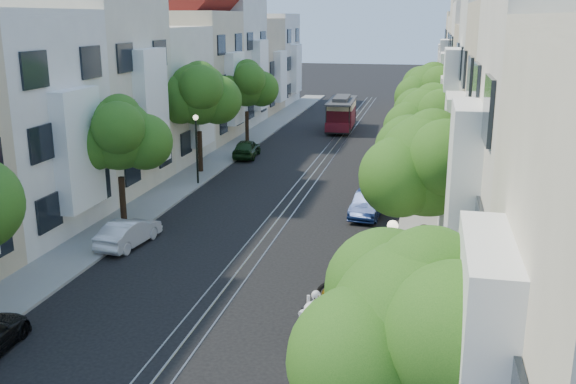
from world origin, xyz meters
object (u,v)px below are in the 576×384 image
Objects in this scene: parked_car_e_far at (398,180)px; sportbike_rider at (314,312)px; tree_e_b at (430,168)px; tree_w_c at (199,95)px; parked_car_w_far at (247,148)px; tree_e_c at (431,123)px; tree_e_d at (432,93)px; lamp_east at (391,268)px; lamp_west at (196,139)px; parked_car_e_mid at (369,204)px; cable_car at (341,112)px; tree_e_a at (424,337)px; tree_w_d at (247,85)px; parked_car_w_mid at (129,232)px; tree_w_b at (119,136)px.

sportbike_rider is at bearing -99.95° from parked_car_e_far.
tree_w_c reaches higher than tree_e_b.
parked_car_w_far is at bearing 142.53° from parked_car_e_far.
parked_car_w_far is at bearing 121.15° from tree_e_b.
tree_e_c is 3.57× the size of sportbike_rider.
tree_e_d is 1.65× the size of lamp_east.
lamp_west is at bearing -146.50° from tree_e_d.
lamp_east is 1.08× the size of parked_car_e_mid.
cable_car is 25.78m from parked_car_e_mid.
tree_e_a is 35.87m from parked_car_w_far.
lamp_west is (0.84, -2.98, -2.22)m from tree_w_c.
tree_w_d is 1.78× the size of parked_car_w_mid.
tree_e_a is 22.28m from tree_w_b.
tree_w_c is 3.81m from lamp_west.
lamp_east is at bearing -92.04° from tree_e_d.
tree_w_c is 14.20m from parked_car_e_mid.
tree_w_c is 1.82× the size of parked_car_w_far.
parked_car_e_mid is (-2.86, -1.99, -3.97)m from tree_e_c.
tree_w_c is at bearing -76.68° from parked_car_w_mid.
parked_car_e_far is at bearing 83.75° from parked_car_e_mid.
tree_e_d is 22.28m from tree_w_b.
cable_car reaches higher than parked_car_w_far.
tree_e_c is at bearing -48.01° from tree_w_d.
tree_w_d is 1.37× the size of parked_car_e_far.
tree_w_c reaches higher than sportbike_rider.
parked_car_e_far reaches higher than parked_car_e_mid.
tree_w_b is 1.71× the size of parked_car_w_mid.
lamp_east is 3.02m from sportbike_rider.
sportbike_rider is 0.25× the size of cable_car.
tree_w_c is 3.89× the size of sportbike_rider.
tree_w_d is at bearing 118.07° from tree_e_b.
tree_w_d is at bearing -134.25° from cable_car.
tree_e_a is at bearing -49.73° from tree_w_b.
cable_car is at bearing 74.76° from lamp_west.
tree_e_a is 1.63× the size of parked_car_e_mid.
tree_w_c is 1.09× the size of tree_w_d.
tree_e_a reaches higher than cable_car.
tree_e_b is at bearing -19.15° from tree_w_b.
parked_car_w_far is at bearing 134.84° from sportbike_rider.
tree_w_c is at bearing 155.69° from parked_car_e_mid.
tree_e_b reaches higher than sportbike_rider.
tree_w_d is at bearing 93.44° from lamp_west.
parked_car_e_mid is at bearing -108.15° from parked_car_e_far.
parked_car_e_far is at bearing 93.63° from tree_e_a.
tree_e_b reaches higher than cable_car.
tree_e_b is at bearing 116.18° from parked_car_w_far.
parked_car_e_mid is at bearing -81.02° from cable_car.
tree_e_a is 26.47m from parked_car_e_far.
tree_e_a is at bearing 138.89° from parked_car_w_mid.
tree_w_d is 3.57× the size of sportbike_rider.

